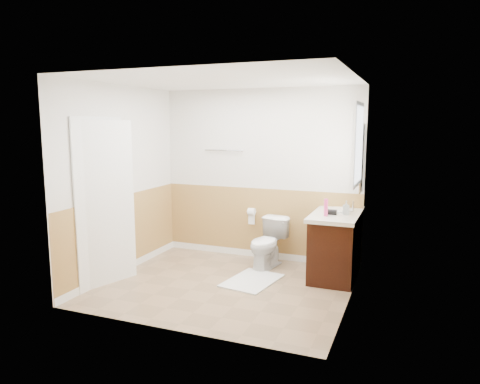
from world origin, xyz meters
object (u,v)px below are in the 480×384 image
at_px(toilet, 267,243).
at_px(lotion_bottle, 326,208).
at_px(soap_dispenser, 346,208).
at_px(bath_mat, 252,281).
at_px(vanity_cabinet, 336,246).

height_order(toilet, lotion_bottle, lotion_bottle).
bearing_deg(toilet, soap_dispenser, 5.59).
xyz_separation_m(lotion_bottle, soap_dispenser, (0.22, 0.20, -0.02)).
xyz_separation_m(toilet, lotion_bottle, (0.85, -0.27, 0.62)).
bearing_deg(toilet, bath_mat, -80.48).
bearing_deg(bath_mat, vanity_cabinet, 33.46).
bearing_deg(toilet, lotion_bottle, -8.39).
bearing_deg(toilet, vanity_cabinet, 9.97).
height_order(bath_mat, vanity_cabinet, vanity_cabinet).
bearing_deg(vanity_cabinet, bath_mat, -146.54).
relative_size(toilet, bath_mat, 0.86).
bearing_deg(vanity_cabinet, lotion_bottle, -109.50).
distance_m(bath_mat, lotion_bottle, 1.32).
bearing_deg(bath_mat, soap_dispenser, 27.07).
xyz_separation_m(toilet, soap_dispenser, (1.07, -0.07, 0.59)).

